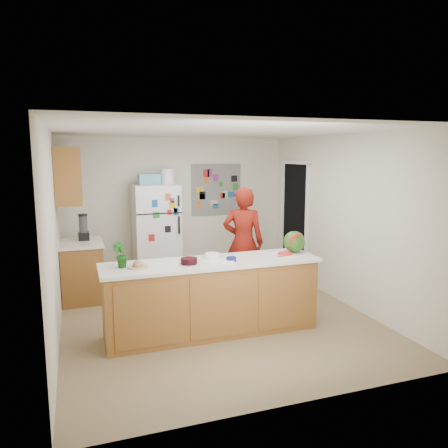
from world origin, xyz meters
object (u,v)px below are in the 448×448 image
object	(u,v)px
person	(243,243)
watermelon	(294,242)
refrigerator	(156,234)
cherry_bowl	(189,261)

from	to	relation	value
person	watermelon	distance (m)	1.17
person	watermelon	bearing A→B (deg)	128.62
refrigerator	watermelon	xyz separation A→B (m)	(1.40, -2.33, 0.22)
person	cherry_bowl	bearing A→B (deg)	70.87
cherry_bowl	person	bearing A→B (deg)	46.03
refrigerator	cherry_bowl	bearing A→B (deg)	-91.12
person	cherry_bowl	size ratio (longest dim) A/B	8.64
watermelon	cherry_bowl	distance (m)	1.46
refrigerator	watermelon	distance (m)	2.72
refrigerator	cherry_bowl	distance (m)	2.43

